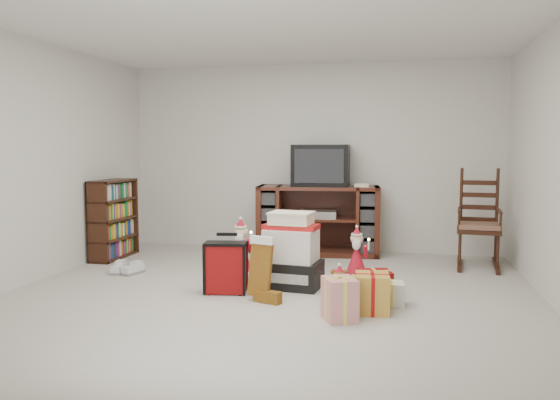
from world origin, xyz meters
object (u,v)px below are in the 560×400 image
Objects in this scene: rocking_chair at (478,232)px; red_suitcase at (226,267)px; mrs_claus_figurine at (241,253)px; crt_television at (321,165)px; bookshelf at (114,220)px; sneaker_pair at (126,269)px; santa_figurine at (357,258)px; gift_cluster at (363,291)px; teddy_bear at (339,291)px; gift_pile at (291,255)px; tv_stand at (318,220)px.

red_suitcase is (-2.51, -1.80, -0.16)m from rocking_chair.
crt_television reaches higher than mrs_claus_figurine.
bookshelf is 1.91m from mrs_claus_figurine.
crt_television reaches higher than sneaker_pair.
bookshelf reaches higher than santa_figurine.
mrs_claus_figurine is at bearing 145.90° from gift_cluster.
bookshelf is 0.83× the size of rocking_chair.
sneaker_pair is 0.45× the size of crt_television.
teddy_bear is at bearing -15.99° from sneaker_pair.
teddy_bear is at bearing -27.67° from bookshelf.
crt_television is at bearing 175.52° from rocking_chair.
santa_figurine is (0.60, 0.56, -0.11)m from gift_pile.
tv_stand is 1.49m from mrs_claus_figurine.
teddy_bear is at bearing -80.60° from crt_television.
tv_stand is 1.76m from gift_pile.
tv_stand is 2.16× the size of crt_television.
bookshelf is 3.11m from santa_figurine.
sneaker_pair is (-1.33, 0.55, -0.20)m from red_suitcase.
sneaker_pair is at bearing 165.47° from gift_cluster.
rocking_chair is 1.93× the size of mrs_claus_figurine.
crt_television is (-1.91, 0.34, 0.75)m from rocking_chair.
tv_stand is 1.96m from rocking_chair.
santa_figurine is at bearing -7.48° from bookshelf.
santa_figurine reaches higher than teddy_bear.
santa_figurine is 1.62× the size of sneaker_pair.
sneaker_pair is at bearing -143.16° from crt_television.
santa_figurine is (-1.35, -0.87, -0.20)m from rocking_chair.
gift_pile is 1.19× the size of mrs_claus_figurine.
bookshelf is 4.45m from rocking_chair.
tv_stand is at bearing 63.26° from mrs_claus_figurine.
bookshelf is at bearing 128.43° from sneaker_pair.
mrs_claus_figurine is at bearing 87.52° from red_suitcase.
crt_television reaches higher than red_suitcase.
bookshelf is 3.55m from gift_cluster.
sneaker_pair is 0.31× the size of gift_cluster.
red_suitcase reaches higher than santa_figurine.
tv_stand reaches higher than red_suitcase.
mrs_claus_figurine is 0.57× the size of gift_cluster.
crt_television is (-0.56, 1.21, 0.95)m from santa_figurine.
bookshelf reaches higher than teddy_bear.
tv_stand is at bearing 66.10° from red_suitcase.
red_suitcase is 0.81m from mrs_claus_figurine.
crt_television is at bearing 114.89° from santa_figurine.
teddy_bear is (3.02, -1.58, -0.33)m from bookshelf.
crt_television reaches higher than teddy_bear.
gift_pile is 1.93m from sneaker_pair.
gift_cluster reaches higher than sneaker_pair.
teddy_bear is at bearing -118.71° from rocking_chair.
sneaker_pair is (-3.85, -1.25, -0.36)m from rocking_chair.
teddy_bear reaches higher than gift_cluster.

